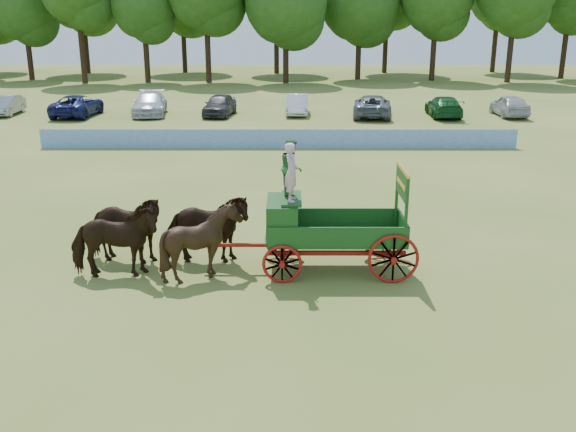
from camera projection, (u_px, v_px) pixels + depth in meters
The scene contains 8 objects.
ground at pixel (304, 276), 17.91m from camera, with size 160.00×160.00×0.00m, color olive.
horse_lead_left at pixel (114, 242), 17.53m from camera, with size 1.12×2.47×2.08m, color black.
horse_lead_right at pixel (124, 229), 18.58m from camera, with size 1.12×2.47×2.08m, color black.
horse_wheel_left at pixel (202, 242), 17.52m from camera, with size 1.69×1.90×2.09m, color black.
horse_wheel_right at pixel (207, 229), 18.57m from camera, with size 1.12×2.47×2.08m, color black.
farm_dray at pixel (309, 215), 17.89m from camera, with size 6.00×2.00×3.75m.
sponsor_banner at pixel (278, 139), 34.92m from camera, with size 26.00×0.08×1.05m, color blue.
parked_cars at pixel (226, 105), 46.07m from camera, with size 43.40×6.68×1.63m.
Camera 1 is at (-0.40, -16.58, 6.97)m, focal length 40.00 mm.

